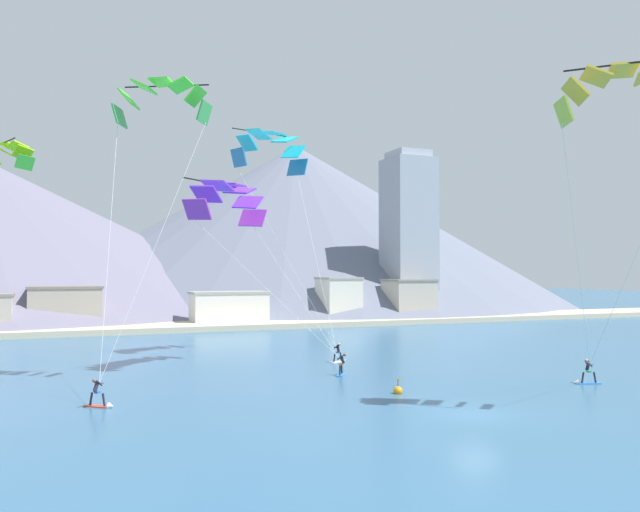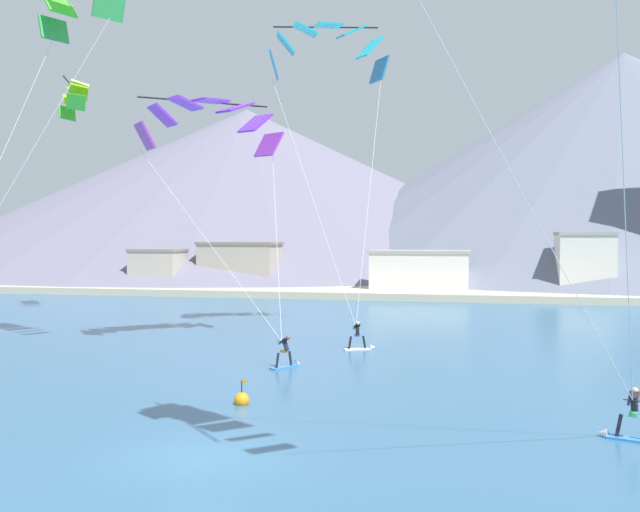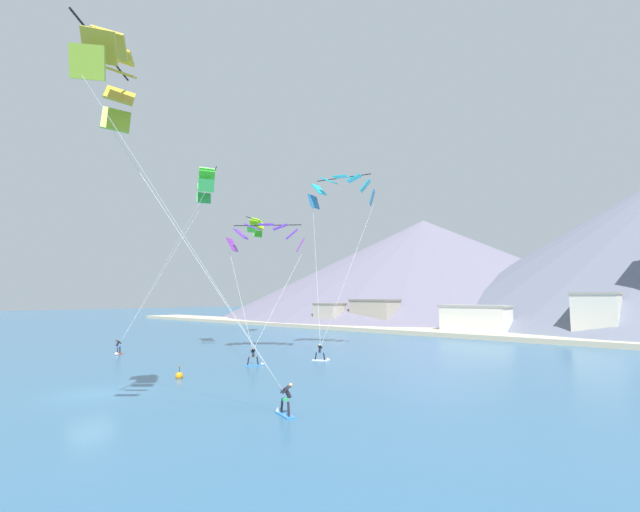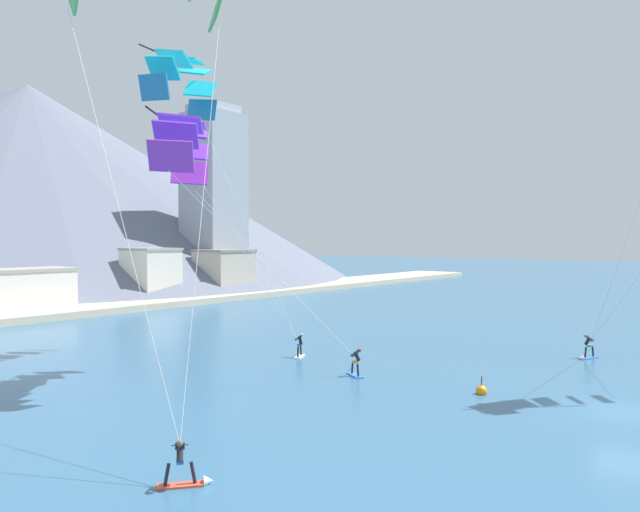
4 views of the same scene
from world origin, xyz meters
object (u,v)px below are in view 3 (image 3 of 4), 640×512
object	(u,v)px
parafoil_kite_distant_high_outer	(257,225)
parafoil_kite_near_trail	(342,188)
kitesurfer_near_lead	(284,405)
parafoil_kite_mid_center	(206,182)
kitesurfer_mid_center	(118,350)
kitesurfer_far_left	(256,360)
parafoil_kite_far_left	(266,234)
race_marker_buoy	(179,376)
parafoil_kite_near_lead	(112,74)
kitesurfer_near_trail	(322,356)

from	to	relation	value
parafoil_kite_distant_high_outer	parafoil_kite_near_trail	bearing A→B (deg)	-14.64
kitesurfer_near_lead	parafoil_kite_mid_center	xyz separation A→B (m)	(-25.03, 11.63, 18.35)
kitesurfer_mid_center	kitesurfer_far_left	xyz separation A→B (m)	(16.13, 4.71, 0.00)
kitesurfer_far_left	parafoil_kite_far_left	bearing A→B (deg)	133.69
parafoil_kite_mid_center	parafoil_kite_near_trail	bearing A→B (deg)	44.00
kitesurfer_near_lead	kitesurfer_far_left	xyz separation A→B (m)	(-12.98, 9.13, -0.01)
race_marker_buoy	parafoil_kite_distant_high_outer	bearing A→B (deg)	130.91
parafoil_kite_distant_high_outer	race_marker_buoy	distance (m)	38.72
kitesurfer_mid_center	race_marker_buoy	size ratio (longest dim) A/B	1.59
parafoil_kite_near_lead	kitesurfer_far_left	bearing A→B (deg)	117.23
kitesurfer_mid_center	parafoil_kite_near_lead	bearing A→B (deg)	-25.42
kitesurfer_near_trail	parafoil_kite_near_lead	size ratio (longest dim) A/B	0.11
kitesurfer_far_left	kitesurfer_mid_center	bearing A→B (deg)	-163.71
kitesurfer_near_lead	parafoil_kite_far_left	xyz separation A→B (m)	(-19.43, 15.88, 12.38)
parafoil_kite_mid_center	kitesurfer_near_trail	bearing A→B (deg)	13.11
parafoil_kite_near_lead	parafoil_kite_near_trail	world-z (taller)	parafoil_kite_near_trail
kitesurfer_near_lead	parafoil_kite_far_left	world-z (taller)	parafoil_kite_far_left
kitesurfer_near_trail	parafoil_kite_far_left	size ratio (longest dim) A/B	0.14
kitesurfer_near_lead	kitesurfer_mid_center	xyz separation A→B (m)	(-29.11, 4.41, -0.01)
kitesurfer_near_lead	parafoil_kite_near_trail	xyz separation A→B (m)	(-13.91, 22.37, 17.93)
kitesurfer_mid_center	parafoil_kite_far_left	xyz separation A→B (m)	(9.68, 11.47, 12.39)
kitesurfer_far_left	parafoil_kite_near_trail	distance (m)	22.32
parafoil_kite_far_left	parafoil_kite_near_trail	bearing A→B (deg)	49.61
parafoil_kite_near_lead	parafoil_kite_distant_high_outer	bearing A→B (deg)	131.26
parafoil_kite_near_lead	parafoil_kite_distant_high_outer	xyz separation A→B (m)	(-30.95, 35.27, 0.64)
kitesurfer_near_trail	kitesurfer_mid_center	distance (m)	21.42
kitesurfer_near_lead	parafoil_kite_near_lead	size ratio (longest dim) A/B	0.11
race_marker_buoy	kitesurfer_far_left	bearing A→B (deg)	92.05
parafoil_kite_near_trail	parafoil_kite_near_lead	bearing A→B (deg)	-72.47
parafoil_kite_near_lead	kitesurfer_near_trail	bearing A→B (deg)	104.95
parafoil_kite_near_lead	parafoil_kite_distant_high_outer	size ratio (longest dim) A/B	3.04
race_marker_buoy	parafoil_kite_far_left	bearing A→B (deg)	115.38
parafoil_kite_distant_high_outer	parafoil_kite_far_left	bearing A→B (deg)	-37.06
kitesurfer_far_left	parafoil_kite_near_trail	xyz separation A→B (m)	(-0.93, 13.25, 17.94)
kitesurfer_mid_center	parafoil_kite_distant_high_outer	world-z (taller)	parafoil_kite_distant_high_outer
kitesurfer_mid_center	parafoil_kite_near_trail	distance (m)	29.59
parafoil_kite_far_left	race_marker_buoy	bearing A→B (deg)	-64.62
race_marker_buoy	parafoil_kite_near_trail	bearing A→B (deg)	93.31
kitesurfer_near_trail	parafoil_kite_near_lead	world-z (taller)	parafoil_kite_near_lead
parafoil_kite_far_left	parafoil_kite_distant_high_outer	bearing A→B (deg)	142.94
parafoil_kite_near_lead	parafoil_kite_far_left	xyz separation A→B (m)	(-14.88, 23.14, -3.69)
kitesurfer_far_left	race_marker_buoy	bearing A→B (deg)	-87.95
parafoil_kite_far_left	race_marker_buoy	world-z (taller)	parafoil_kite_far_left
kitesurfer_near_trail	parafoil_kite_distant_high_outer	world-z (taller)	parafoil_kite_distant_high_outer
kitesurfer_near_lead	kitesurfer_near_trail	distance (m)	18.32
kitesurfer_near_trail	parafoil_kite_distant_high_outer	size ratio (longest dim) A/B	0.32
kitesurfer_far_left	kitesurfer_near_trail	bearing A→B (deg)	67.12
parafoil_kite_near_trail	parafoil_kite_mid_center	distance (m)	15.47
kitesurfer_mid_center	kitesurfer_near_trail	bearing A→B (deg)	29.66
parafoil_kite_near_lead	parafoil_kite_near_trail	distance (m)	31.13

